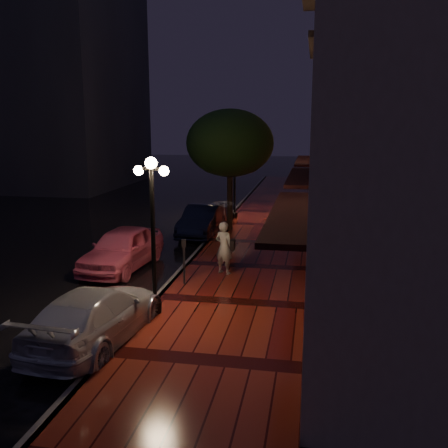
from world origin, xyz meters
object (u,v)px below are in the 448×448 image
Objects in this scene: navy_car at (202,220)px; parking_meter at (184,257)px; street_tree at (230,145)px; streetlamp_far at (235,173)px; pink_car at (122,248)px; silver_car at (96,315)px; woman_with_umbrella at (224,225)px; streetlamp_near at (153,226)px.

parking_meter is (1.11, -7.61, 0.33)m from navy_car.
streetlamp_far is at bearing 94.91° from street_tree.
street_tree is at bearing 71.06° from pink_car.
street_tree reaches higher than pink_car.
navy_car is (-1.21, -0.81, -3.53)m from street_tree.
street_tree is 3.89× the size of parking_meter.
navy_car is 7.70m from parking_meter.
pink_car reaches higher than navy_car.
silver_car is 3.21× the size of parking_meter.
woman_with_umbrella reaches higher than parking_meter.
navy_car is at bearing -146.02° from street_tree.
silver_car is 4.47m from parking_meter.
parking_meter is (1.11, 4.31, 0.36)m from silver_car.
silver_car is at bearing -95.42° from street_tree.
silver_car is (1.70, -6.04, -0.08)m from pink_car.
streetlamp_near is 1.67× the size of woman_with_umbrella.
pink_car is at bearing -105.25° from streetlamp_far.
navy_car is 11.92m from silver_car.
street_tree is at bearing -58.50° from woman_with_umbrella.
pink_car is 4.06m from woman_with_umbrella.
streetlamp_near is at bearing -90.00° from streetlamp_far.
street_tree is 9.01m from parking_meter.
navy_car is (-0.95, -3.82, -1.88)m from streetlamp_far.
streetlamp_near reaches higher than pink_car.
streetlamp_far reaches higher than parking_meter.
streetlamp_far is at bearing -59.39° from woman_with_umbrella.
streetlamp_near reaches higher than navy_car.
street_tree reaches higher than navy_car.
woman_with_umbrella is at bearing -82.07° from street_tree.
woman_with_umbrella is (2.19, 5.65, 1.17)m from silver_car.
parking_meter is at bearing 86.35° from streetlamp_near.
pink_car is at bearing -113.44° from street_tree.
parking_meter is at bearing -27.04° from pink_car.
street_tree is (0.26, 10.99, 1.64)m from streetlamp_near.
streetlamp_near is at bearing -91.35° from street_tree.
streetlamp_near is at bearing -53.85° from pink_car.
woman_with_umbrella is 1.73× the size of parking_meter.
streetlamp_near is 14.00m from streetlamp_far.
streetlamp_far is 0.99× the size of navy_car.
navy_car is 6.73m from woman_with_umbrella.
pink_car reaches higher than silver_car.
parking_meter is at bearing -80.13° from navy_car.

